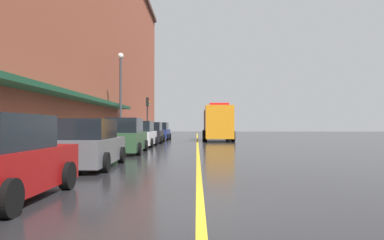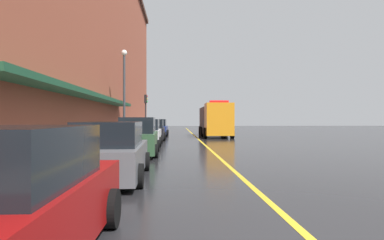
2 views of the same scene
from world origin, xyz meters
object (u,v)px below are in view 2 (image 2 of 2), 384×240
object	(u,v)px
parking_meter_0	(133,128)
parking_meter_2	(144,126)
parked_car_5	(158,128)
traffic_light_near	(146,107)
parked_car_3	(147,133)
street_lamp_left	(124,85)
parked_car_2	(139,137)
parking_meter_1	(94,137)
parked_car_0	(12,201)
parking_meter_3	(116,132)
parked_car_4	(154,130)
utility_truck	(215,120)
parked_car_1	(111,152)

from	to	relation	value
parking_meter_0	parking_meter_2	xyz separation A→B (m)	(0.00, 8.69, 0.00)
parked_car_5	parking_meter_0	bearing A→B (deg)	171.28
parking_meter_2	traffic_light_near	distance (m)	2.45
parked_car_3	parking_meter_0	world-z (taller)	parked_car_3
parked_car_3	street_lamp_left	xyz separation A→B (m)	(-1.95, 2.77, 3.57)
parked_car_2	parking_meter_0	xyz separation A→B (m)	(-1.49, 9.07, 0.19)
parked_car_3	parking_meter_1	size ratio (longest dim) A/B	3.41
parked_car_0	street_lamp_left	xyz separation A→B (m)	(-1.99, 20.79, 3.60)
parking_meter_0	parking_meter_3	distance (m)	7.13
street_lamp_left	parked_car_4	bearing A→B (deg)	54.25
parked_car_5	parking_meter_0	distance (m)	8.79
parking_meter_1	street_lamp_left	world-z (taller)	street_lamp_left
utility_truck	parked_car_3	bearing A→B (deg)	-29.88
street_lamp_left	utility_truck	bearing A→B (deg)	43.83
parked_car_5	street_lamp_left	world-z (taller)	street_lamp_left
parking_meter_2	parked_car_4	bearing A→B (deg)	-77.19
utility_truck	parking_meter_1	size ratio (longest dim) A/B	6.47
parked_car_1	parking_meter_0	bearing A→B (deg)	3.59
parked_car_4	parking_meter_3	world-z (taller)	parked_car_4
parked_car_4	parking_meter_0	bearing A→B (deg)	147.94
parked_car_0	parking_meter_3	world-z (taller)	parked_car_0
parked_car_4	traffic_light_near	xyz separation A→B (m)	(-1.38, 7.60, 2.34)
parked_car_0	parking_meter_3	xyz separation A→B (m)	(-1.39, 14.13, 0.26)
parked_car_0	utility_truck	world-z (taller)	utility_truck
parking_meter_1	traffic_light_near	distance (m)	22.01
parked_car_1	street_lamp_left	distance (m)	15.66
utility_truck	parking_meter_0	size ratio (longest dim) A/B	6.47
parked_car_5	parking_meter_3	size ratio (longest dim) A/B	3.34
parked_car_0	parked_car_3	size ratio (longest dim) A/B	0.92
parked_car_1	parked_car_0	bearing A→B (deg)	177.96
traffic_light_near	parking_meter_0	bearing A→B (deg)	-90.35
parked_car_4	utility_truck	size ratio (longest dim) A/B	0.54
parking_meter_2	utility_truck	bearing A→B (deg)	-12.21
parking_meter_2	street_lamp_left	world-z (taller)	street_lamp_left
parking_meter_0	parking_meter_1	size ratio (longest dim) A/B	1.00
parked_car_0	parked_car_4	bearing A→B (deg)	0.10
parked_car_1	parked_car_5	size ratio (longest dim) A/B	1.04
parked_car_0	utility_truck	size ratio (longest dim) A/B	0.49
parked_car_1	parked_car_2	world-z (taller)	parked_car_2
parked_car_1	traffic_light_near	size ratio (longest dim) A/B	1.08
parked_car_5	parking_meter_1	size ratio (longest dim) A/B	3.34
parked_car_1	parked_car_2	size ratio (longest dim) A/B	0.95
parked_car_2	parking_meter_1	world-z (taller)	parked_car_2
parked_car_2	parking_meter_1	size ratio (longest dim) A/B	3.67
parked_car_1	parking_meter_1	world-z (taller)	parked_car_1
parked_car_5	parking_meter_1	xyz separation A→B (m)	(-1.46, -20.61, 0.23)
parked_car_3	parked_car_4	bearing A→B (deg)	-1.36
parked_car_4	parking_meter_0	distance (m)	2.78
parking_meter_3	traffic_light_near	bearing A→B (deg)	89.79
parked_car_1	parked_car_4	xyz separation A→B (m)	(0.01, 17.94, 0.02)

